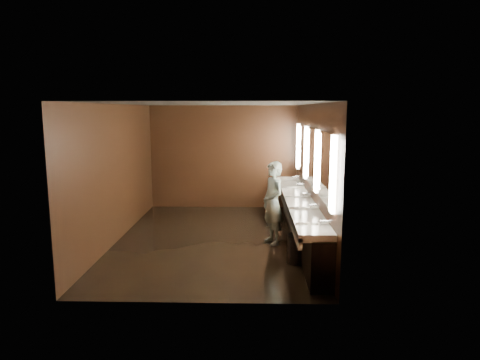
% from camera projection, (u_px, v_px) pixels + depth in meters
% --- Properties ---
extents(floor, '(6.00, 6.00, 0.00)m').
position_uv_depth(floor, '(215.00, 239.00, 8.98)').
color(floor, black).
rests_on(floor, ground).
extents(ceiling, '(4.00, 6.00, 0.02)m').
position_uv_depth(ceiling, '(213.00, 104.00, 8.52)').
color(ceiling, '#2D2D2B').
rests_on(ceiling, wall_back).
extents(wall_back, '(4.00, 0.02, 2.80)m').
position_uv_depth(wall_back, '(223.00, 157.00, 11.71)').
color(wall_back, black).
rests_on(wall_back, floor).
extents(wall_front, '(4.00, 0.02, 2.80)m').
position_uv_depth(wall_front, '(195.00, 206.00, 5.79)').
color(wall_front, black).
rests_on(wall_front, floor).
extents(wall_left, '(0.02, 6.00, 2.80)m').
position_uv_depth(wall_left, '(117.00, 173.00, 8.80)').
color(wall_left, black).
rests_on(wall_left, floor).
extents(wall_right, '(0.02, 6.00, 2.80)m').
position_uv_depth(wall_right, '(312.00, 174.00, 8.70)').
color(wall_right, black).
rests_on(wall_right, floor).
extents(sink_counter, '(0.55, 5.40, 1.01)m').
position_uv_depth(sink_counter, '(301.00, 217.00, 8.85)').
color(sink_counter, black).
rests_on(sink_counter, floor).
extents(mirror_band, '(0.06, 5.03, 1.15)m').
position_uv_depth(mirror_band, '(311.00, 156.00, 8.64)').
color(mirror_band, white).
rests_on(mirror_band, wall_right).
extents(person, '(0.61, 0.72, 1.67)m').
position_uv_depth(person, '(273.00, 203.00, 8.57)').
color(person, '#92C1DA').
rests_on(person, floor).
extents(trash_bin, '(0.39, 0.39, 0.52)m').
position_uv_depth(trash_bin, '(297.00, 249.00, 7.55)').
color(trash_bin, black).
rests_on(trash_bin, floor).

